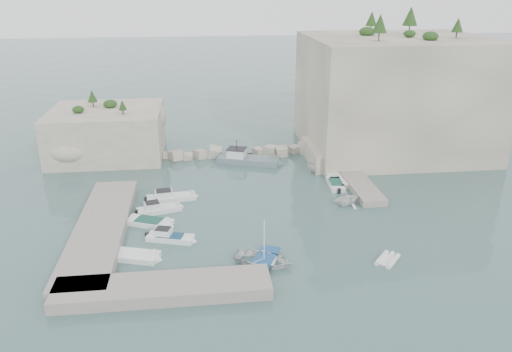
{
  "coord_description": "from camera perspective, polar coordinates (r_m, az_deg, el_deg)",
  "views": [
    {
      "loc": [
        -6.47,
        -48.49,
        24.43
      ],
      "look_at": [
        0.0,
        6.0,
        3.0
      ],
      "focal_mm": 35.0,
      "sensor_mm": 36.0,
      "label": 1
    }
  ],
  "objects": [
    {
      "name": "motorboat_b",
      "position": [
        57.97,
        -10.97,
        -4.01
      ],
      "size": [
        5.71,
        3.17,
        1.4
      ],
      "primitive_type": null,
      "rotation": [
        0.0,
        0.0,
        0.27
      ],
      "color": "silver",
      "rests_on": "ground"
    },
    {
      "name": "quay_south",
      "position": [
        43.33,
        -10.56,
        -12.52
      ],
      "size": [
        18.0,
        4.0,
        1.1
      ],
      "primitive_type": "cube",
      "color": "#9E9689",
      "rests_on": "ground"
    },
    {
      "name": "cliff_terrace",
      "position": [
        73.06,
        9.06,
        2.56
      ],
      "size": [
        8.0,
        10.0,
        2.5
      ],
      "primitive_type": "cube",
      "color": "beige",
      "rests_on": "ground"
    },
    {
      "name": "outcrop_west",
      "position": [
        77.6,
        -16.61,
        4.78
      ],
      "size": [
        16.0,
        14.0,
        7.0
      ],
      "primitive_type": "cube",
      "color": "beige",
      "rests_on": "ground"
    },
    {
      "name": "tender_east_d",
      "position": [
        68.88,
        7.56,
        0.36
      ],
      "size": [
        4.35,
        2.31,
        1.59
      ],
      "primitive_type": "imported",
      "rotation": [
        0.0,
        0.0,
        1.38
      ],
      "color": "silver",
      "rests_on": "ground"
    },
    {
      "name": "vegetation",
      "position": [
        77.11,
        12.1,
        16.05
      ],
      "size": [
        53.48,
        13.88,
        13.4
      ],
      "color": "#1E4219",
      "rests_on": "ground"
    },
    {
      "name": "tender_east_c",
      "position": [
        66.08,
        9.19,
        -0.65
      ],
      "size": [
        1.93,
        5.57,
        0.7
      ],
      "primitive_type": null,
      "rotation": [
        0.0,
        0.0,
        1.6
      ],
      "color": "white",
      "rests_on": "ground"
    },
    {
      "name": "quay_west",
      "position": [
        54.19,
        -17.33,
        -5.87
      ],
      "size": [
        5.0,
        24.0,
        1.1
      ],
      "primitive_type": "cube",
      "color": "#9E9689",
      "rests_on": "ground"
    },
    {
      "name": "rowboat_mast",
      "position": [
        45.66,
        0.94,
        -7.13
      ],
      "size": [
        0.1,
        0.1,
        4.2
      ],
      "primitive_type": "cylinder",
      "color": "white",
      "rests_on": "rowboat"
    },
    {
      "name": "rowboat",
      "position": [
        46.99,
        0.92,
        -10.0
      ],
      "size": [
        6.67,
        5.91,
        1.14
      ],
      "primitive_type": "imported",
      "rotation": [
        0.0,
        0.0,
        1.13
      ],
      "color": "white",
      "rests_on": "ground"
    },
    {
      "name": "motorboat_a",
      "position": [
        60.78,
        -9.63,
        -2.69
      ],
      "size": [
        6.53,
        2.66,
        1.4
      ],
      "primitive_type": null,
      "rotation": [
        0.0,
        0.0,
        0.12
      ],
      "color": "white",
      "rests_on": "ground"
    },
    {
      "name": "cliff_east",
      "position": [
        78.95,
        15.5,
        8.93
      ],
      "size": [
        26.0,
        22.0,
        17.0
      ],
      "primitive_type": "cube",
      "color": "beige",
      "rests_on": "ground"
    },
    {
      "name": "motorboat_e",
      "position": [
        49.13,
        -13.63,
        -9.15
      ],
      "size": [
        5.36,
        3.43,
        0.7
      ],
      "primitive_type": null,
      "rotation": [
        0.0,
        0.0,
        -0.3
      ],
      "color": "white",
      "rests_on": "ground"
    },
    {
      "name": "tender_east_a",
      "position": [
        59.64,
        10.32,
        -3.22
      ],
      "size": [
        4.31,
        4.0,
        1.86
      ],
      "primitive_type": "imported",
      "rotation": [
        0.0,
        0.0,
        1.89
      ],
      "color": "white",
      "rests_on": "ground"
    },
    {
      "name": "tender_east_b",
      "position": [
        64.64,
        9.04,
        -1.15
      ],
      "size": [
        2.03,
        5.07,
        0.7
      ],
      "primitive_type": null,
      "rotation": [
        0.0,
        0.0,
        1.5
      ],
      "color": "white",
      "rests_on": "ground"
    },
    {
      "name": "inflatable_dinghy",
      "position": [
        48.93,
        14.77,
        -9.41
      ],
      "size": [
        2.97,
        3.13,
        0.44
      ],
      "primitive_type": null,
      "rotation": [
        0.0,
        0.0,
        0.86
      ],
      "color": "white",
      "rests_on": "ground"
    },
    {
      "name": "work_boat",
      "position": [
        72.05,
        -0.85,
        1.51
      ],
      "size": [
        10.05,
        5.82,
        2.2
      ],
      "primitive_type": null,
      "rotation": [
        0.0,
        0.0,
        -0.33
      ],
      "color": "slate",
      "rests_on": "ground"
    },
    {
      "name": "breakwater",
      "position": [
        74.58,
        -2.21,
        2.76
      ],
      "size": [
        28.0,
        3.0,
        1.4
      ],
      "primitive_type": "cube",
      "color": "beige",
      "rests_on": "ground"
    },
    {
      "name": "motorboat_c",
      "position": [
        55.22,
        -12.1,
        -5.44
      ],
      "size": [
        5.85,
        4.0,
        0.7
      ],
      "primitive_type": null,
      "rotation": [
        0.0,
        0.0,
        -0.4
      ],
      "color": "white",
      "rests_on": "ground"
    },
    {
      "name": "ledge_east",
      "position": [
        66.31,
        11.25,
        -0.34
      ],
      "size": [
        3.0,
        16.0,
        0.8
      ],
      "primitive_type": "cube",
      "color": "#9E9689",
      "rests_on": "ground"
    },
    {
      "name": "ground",
      "position": [
        54.68,
        0.74,
        -5.21
      ],
      "size": [
        400.0,
        400.0,
        0.0
      ],
      "primitive_type": "plane",
      "color": "#426361",
      "rests_on": "ground"
    },
    {
      "name": "motorboat_d",
      "position": [
        51.6,
        -9.75,
        -7.26
      ],
      "size": [
        5.43,
        2.99,
        1.4
      ],
      "primitive_type": null,
      "rotation": [
        0.0,
        0.0,
        -0.29
      ],
      "color": "white",
      "rests_on": "ground"
    }
  ]
}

